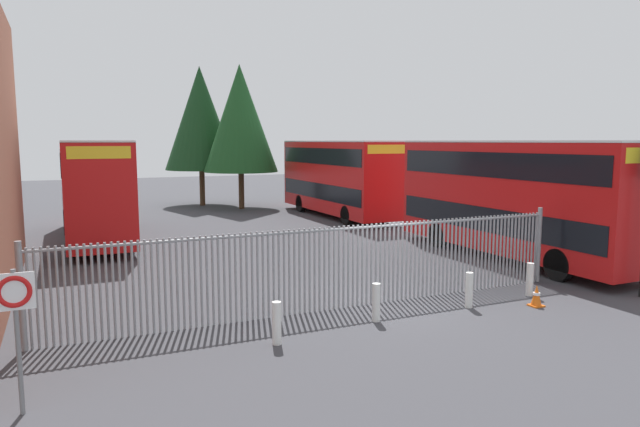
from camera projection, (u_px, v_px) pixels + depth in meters
name	position (u px, v px, depth m)	size (l,w,h in m)	color
ground_plane	(279.00, 251.00, 22.80)	(100.00, 100.00, 0.00)	#3D3D42
palisade_fence	(332.00, 265.00, 14.82)	(14.53, 0.14, 2.35)	gray
double_decker_bus_near_gate	(512.00, 194.00, 21.18)	(2.54, 10.81, 4.42)	red
double_decker_bus_behind_fence_left	(93.00, 186.00, 25.01)	(2.54, 10.81, 4.42)	red
double_decker_bus_behind_fence_right	(338.00, 175.00, 33.08)	(2.54, 10.81, 4.42)	red
bollard_near_left	(277.00, 323.00, 12.33)	(0.20, 0.20, 0.95)	silver
bollard_center_front	(376.00, 302.00, 13.91)	(0.20, 0.20, 0.95)	silver
bollard_near_right	(469.00, 290.00, 15.06)	(0.20, 0.20, 0.95)	silver
bollard_far_right	(530.00, 279.00, 16.22)	(0.20, 0.20, 0.95)	silver
traffic_cone_by_gate	(536.00, 296.00, 15.20)	(0.34, 0.34, 0.59)	orange
speed_limit_sign_post	(15.00, 308.00, 8.97)	(0.60, 0.14, 2.40)	slate
tree_tall_back	(240.00, 118.00, 36.54)	(4.80, 4.80, 9.28)	#4C3823
tree_short_side	(200.00, 118.00, 38.44)	(4.86, 4.86, 9.40)	#4C3823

